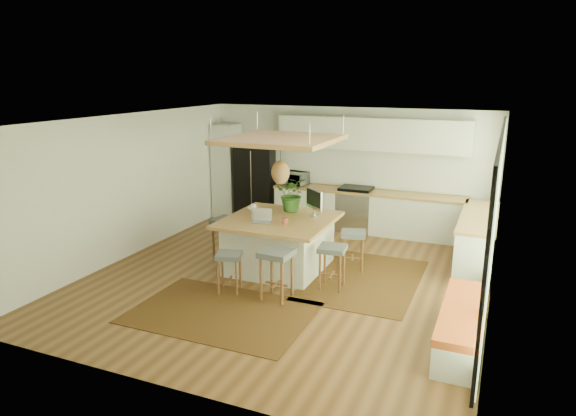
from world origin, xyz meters
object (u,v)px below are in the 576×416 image
at_px(fridge, 256,181).
at_px(stool_left_side, 227,240).
at_px(stool_right_front, 332,268).
at_px(island_plant, 292,198).
at_px(stool_right_back, 353,251).
at_px(microwave, 296,177).
at_px(stool_near_left, 229,271).
at_px(monitor, 314,201).
at_px(laptop, 262,216).
at_px(island, 279,244).
at_px(stool_near_right, 277,277).

relative_size(fridge, stool_left_side, 2.28).
distance_m(stool_right_front, island_plant, 1.78).
distance_m(fridge, stool_right_back, 3.98).
bearing_deg(stool_right_front, stool_left_side, 165.72).
relative_size(stool_left_side, microwave, 1.45).
height_order(stool_left_side, microwave, microwave).
xyz_separation_m(fridge, stool_near_left, (1.56, -4.12, -0.57)).
bearing_deg(island_plant, stool_left_side, -156.31).
distance_m(monitor, island_plant, 0.51).
bearing_deg(laptop, fridge, 101.95).
distance_m(island, stool_right_back, 1.32).
bearing_deg(stool_right_back, stool_left_side, -171.87).
distance_m(fridge, monitor, 3.39).
relative_size(stool_right_front, laptop, 2.12).
xyz_separation_m(stool_near_right, stool_right_front, (0.66, 0.73, 0.00)).
relative_size(stool_right_back, island_plant, 1.10).
xyz_separation_m(monitor, island_plant, (-0.48, 0.15, -0.01)).
bearing_deg(stool_near_right, island, 112.18).
bearing_deg(island, stool_left_side, 175.12).
bearing_deg(island_plant, stool_right_back, -7.43).
distance_m(stool_near_right, stool_left_side, 2.09).
bearing_deg(microwave, island, -63.17).
distance_m(fridge, stool_left_side, 2.91).
distance_m(stool_right_back, laptop, 1.76).
xyz_separation_m(stool_right_front, stool_right_back, (0.09, 0.92, 0.00)).
bearing_deg(laptop, island_plant, 63.13).
distance_m(fridge, microwave, 1.06).
height_order(island, stool_left_side, island).
xyz_separation_m(stool_near_left, stool_right_back, (1.55, 1.70, 0.00)).
relative_size(fridge, stool_near_left, 2.72).
height_order(monitor, island_plant, island_plant).
bearing_deg(monitor, fridge, 174.30).
bearing_deg(stool_right_front, island, 157.24).
xyz_separation_m(fridge, laptop, (1.70, -3.20, 0.12)).
bearing_deg(laptop, microwave, 85.61).
bearing_deg(laptop, monitor, 33.85).
xyz_separation_m(fridge, stool_right_front, (3.03, -3.34, -0.57)).
xyz_separation_m(stool_near_right, laptop, (-0.66, 0.87, 0.70)).
bearing_deg(stool_left_side, laptop, -24.82).
distance_m(stool_right_front, microwave, 3.94).
bearing_deg(microwave, stool_right_back, -38.70).
xyz_separation_m(island, stool_near_left, (-0.31, -1.27, -0.11)).
height_order(stool_near_left, island_plant, island_plant).
bearing_deg(stool_near_right, stool_right_back, 65.69).
relative_size(stool_near_left, stool_right_back, 0.91).
bearing_deg(fridge, stool_near_left, -78.81).
bearing_deg(stool_near_left, fridge, 110.79).
bearing_deg(stool_right_back, island_plant, 172.57).
relative_size(laptop, microwave, 0.63).
height_order(fridge, stool_right_front, fridge).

